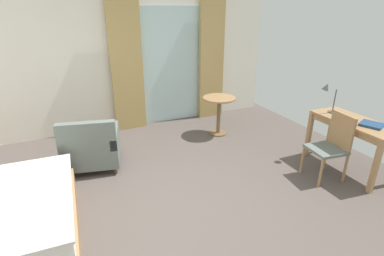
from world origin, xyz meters
name	(u,v)px	position (x,y,z in m)	size (l,w,h in m)	color
ground	(168,213)	(0.00, 0.00, -0.05)	(6.92, 6.40, 0.10)	#564C47
wall_back	(112,62)	(0.00, 2.94, 1.29)	(6.52, 0.12, 2.59)	white
balcony_glass_door	(170,67)	(1.11, 2.86, 1.14)	(1.34, 0.02, 2.28)	silver
curtain_panel_left	(127,66)	(0.22, 2.76, 1.24)	(0.59, 0.10, 2.48)	tan
curtain_panel_right	(211,59)	(2.00, 2.76, 1.24)	(0.54, 0.10, 2.48)	tan
writing_desk	(354,127)	(2.78, -0.17, 0.67)	(0.54, 1.21, 0.77)	#9E754C
desk_chair	(332,144)	(2.34, -0.21, 0.52)	(0.49, 0.48, 0.93)	slate
desk_lamp	(328,92)	(2.67, 0.29, 1.08)	(0.24, 0.21, 0.46)	#4C4C51
closed_book	(372,125)	(2.80, -0.39, 0.79)	(0.26, 0.27, 0.03)	navy
armchair_by_window	(92,147)	(-0.67, 1.45, 0.33)	(0.93, 0.95, 0.83)	slate
round_cafe_table	(219,107)	(1.67, 1.78, 0.53)	(0.60, 0.60, 0.72)	#9E754C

